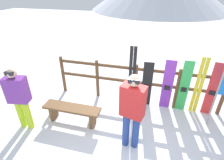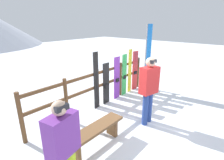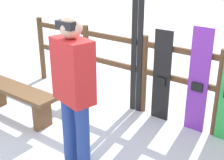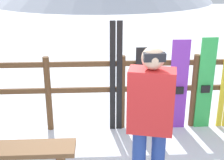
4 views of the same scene
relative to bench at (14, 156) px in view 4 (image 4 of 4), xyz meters
The scene contains 7 objects.
fence 1.98m from the bench, 43.09° to the left, with size 4.83×0.10×1.24m.
bench is the anchor object (origin of this frame).
person_red 1.76m from the bench, 13.03° to the right, with size 0.53×0.37×1.80m.
ski_pair_black 1.91m from the bench, 44.02° to the left, with size 0.19×0.02×1.79m.
snowboard_black_stripe 2.20m from the bench, 35.80° to the left, with size 0.28×0.05×1.38m.
snowboard_purple 2.68m from the bench, 28.72° to the left, with size 0.29×0.06×1.49m.
snowboard_green 3.07m from the bench, 24.76° to the left, with size 0.26×0.06×1.52m.
Camera 4 is at (-0.41, -2.79, 2.53)m, focal length 50.00 mm.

